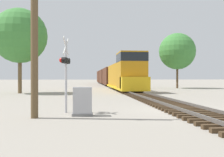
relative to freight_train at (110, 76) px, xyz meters
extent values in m
plane|color=gray|center=(0.00, -42.32, -1.97)|extent=(400.00, 400.00, 0.00)
cube|color=#42301E|center=(0.00, -46.22, -1.89)|extent=(2.60, 0.22, 0.16)
cube|color=#42301E|center=(0.00, -45.62, -1.89)|extent=(2.60, 0.22, 0.16)
cube|color=#42301E|center=(0.00, -45.02, -1.89)|extent=(2.60, 0.22, 0.16)
cube|color=#42301E|center=(0.00, -44.42, -1.89)|extent=(2.60, 0.22, 0.16)
cube|color=#42301E|center=(0.00, -43.82, -1.89)|extent=(2.60, 0.22, 0.16)
cube|color=#42301E|center=(0.00, -43.22, -1.89)|extent=(2.60, 0.22, 0.16)
cube|color=#42301E|center=(0.00, -42.62, -1.89)|extent=(2.60, 0.22, 0.16)
cube|color=#42301E|center=(0.00, -42.02, -1.89)|extent=(2.60, 0.22, 0.16)
cube|color=#42301E|center=(0.00, -41.42, -1.89)|extent=(2.60, 0.22, 0.16)
cube|color=#42301E|center=(0.00, -40.82, -1.89)|extent=(2.60, 0.22, 0.16)
cube|color=#42301E|center=(0.00, -40.22, -1.89)|extent=(2.60, 0.22, 0.16)
cube|color=#42301E|center=(0.00, -39.62, -1.89)|extent=(2.60, 0.22, 0.16)
cube|color=#42301E|center=(0.00, -39.02, -1.89)|extent=(2.60, 0.22, 0.16)
cube|color=#42301E|center=(0.00, -38.42, -1.89)|extent=(2.60, 0.22, 0.16)
cube|color=#42301E|center=(0.00, -37.82, -1.89)|extent=(2.60, 0.22, 0.16)
cube|color=#42301E|center=(0.00, -37.22, -1.89)|extent=(2.60, 0.22, 0.16)
cube|color=#42301E|center=(0.00, -36.62, -1.89)|extent=(2.60, 0.22, 0.16)
cube|color=#42301E|center=(0.00, -36.02, -1.89)|extent=(2.60, 0.22, 0.16)
cube|color=#42301E|center=(0.00, -35.42, -1.89)|extent=(2.60, 0.22, 0.16)
cube|color=#42301E|center=(0.00, -34.82, -1.89)|extent=(2.60, 0.22, 0.16)
cube|color=#42301E|center=(0.00, -34.22, -1.89)|extent=(2.60, 0.22, 0.16)
cube|color=#42301E|center=(0.00, -33.62, -1.89)|extent=(2.60, 0.22, 0.16)
cube|color=#42301E|center=(0.00, -33.02, -1.89)|extent=(2.60, 0.22, 0.16)
cube|color=#42301E|center=(0.00, -32.42, -1.89)|extent=(2.60, 0.22, 0.16)
cube|color=#42301E|center=(0.00, -31.82, -1.89)|extent=(2.60, 0.22, 0.16)
cube|color=#42301E|center=(0.00, -31.22, -1.89)|extent=(2.60, 0.22, 0.16)
cube|color=#42301E|center=(0.00, -30.62, -1.89)|extent=(2.60, 0.22, 0.16)
cube|color=#42301E|center=(0.00, -30.02, -1.89)|extent=(2.60, 0.22, 0.16)
cube|color=#42301E|center=(0.00, -29.42, -1.89)|extent=(2.60, 0.22, 0.16)
cube|color=#42301E|center=(0.00, -28.82, -1.89)|extent=(2.60, 0.22, 0.16)
cube|color=#42301E|center=(0.00, -28.22, -1.89)|extent=(2.60, 0.22, 0.16)
cube|color=#42301E|center=(0.00, -27.62, -1.89)|extent=(2.60, 0.22, 0.16)
cube|color=#42301E|center=(0.00, -27.02, -1.89)|extent=(2.60, 0.22, 0.16)
cube|color=#42301E|center=(0.00, -26.42, -1.89)|extent=(2.60, 0.22, 0.16)
cube|color=#42301E|center=(0.00, -25.82, -1.89)|extent=(2.60, 0.22, 0.16)
cube|color=#42301E|center=(0.00, -25.22, -1.89)|extent=(2.60, 0.22, 0.16)
cube|color=#42301E|center=(0.00, -24.62, -1.89)|extent=(2.60, 0.22, 0.16)
cube|color=#42301E|center=(0.00, -24.02, -1.89)|extent=(2.60, 0.22, 0.16)
cube|color=#42301E|center=(0.00, -23.42, -1.89)|extent=(2.60, 0.22, 0.16)
cube|color=#42301E|center=(0.00, -22.82, -1.89)|extent=(2.60, 0.22, 0.16)
cube|color=#56514C|center=(-0.72, -42.32, -1.73)|extent=(0.07, 160.00, 0.15)
cube|color=#56514C|center=(0.72, -42.32, -1.73)|extent=(0.07, 160.00, 0.15)
cube|color=#B77A14|center=(0.00, -16.94, 0.03)|extent=(2.54, 13.38, 3.37)
cube|color=#B77A14|center=(0.00, -26.30, 0.50)|extent=(2.99, 4.20, 4.32)
cube|color=black|center=(0.00, -26.30, 2.04)|extent=(3.02, 4.25, 0.95)
cube|color=gold|center=(0.00, -28.41, -0.90)|extent=(2.99, 1.91, 1.51)
cube|color=gold|center=(0.00, -19.81, -1.54)|extent=(3.05, 18.73, 0.24)
cube|color=black|center=(0.00, -26.02, -1.47)|extent=(1.58, 2.20, 1.00)
cube|color=black|center=(0.00, -13.59, -1.47)|extent=(1.58, 2.20, 1.00)
cube|color=#4C2819|center=(0.00, -2.27, 0.04)|extent=(2.84, 12.14, 3.39)
cube|color=black|center=(0.00, -6.22, -1.52)|extent=(1.58, 2.20, 0.90)
cube|color=black|center=(0.00, 1.67, -1.52)|extent=(1.58, 2.20, 0.90)
cube|color=#4C2819|center=(0.00, 11.78, 0.04)|extent=(2.84, 12.14, 3.39)
cube|color=black|center=(0.00, 7.83, -1.52)|extent=(1.58, 2.20, 0.90)
cube|color=black|center=(0.00, 15.72, -1.52)|extent=(1.58, 2.20, 0.90)
cube|color=#4C2819|center=(0.00, 25.82, 0.04)|extent=(2.84, 12.14, 3.39)
cube|color=black|center=(0.00, 21.88, -1.52)|extent=(1.58, 2.20, 0.90)
cube|color=black|center=(0.00, 29.77, -1.52)|extent=(1.58, 2.20, 0.90)
cylinder|color=#B7B7BC|center=(-6.21, -42.73, -0.16)|extent=(0.12, 0.12, 3.61)
cube|color=white|center=(-6.21, -42.73, 1.34)|extent=(0.23, 0.91, 0.93)
cube|color=white|center=(-6.21, -42.73, 1.34)|extent=(0.23, 0.91, 0.93)
cube|color=black|center=(-6.21, -42.73, 0.63)|extent=(0.24, 0.85, 0.06)
cylinder|color=black|center=(-6.14, -42.38, 0.63)|extent=(0.24, 0.33, 0.30)
sphere|color=red|center=(-6.23, -42.36, 0.63)|extent=(0.26, 0.26, 0.26)
cylinder|color=black|center=(-6.21, -42.73, 0.63)|extent=(0.24, 0.33, 0.30)
sphere|color=red|center=(-6.31, -42.70, 0.63)|extent=(0.26, 0.26, 0.26)
cylinder|color=black|center=(-6.28, -43.07, 0.63)|extent=(0.24, 0.33, 0.30)
sphere|color=red|center=(-6.38, -43.05, 0.63)|extent=(0.26, 0.26, 0.26)
cube|color=white|center=(-6.21, -42.73, 0.79)|extent=(0.10, 0.32, 0.20)
cube|color=slate|center=(-5.38, -43.86, -1.91)|extent=(0.94, 0.57, 0.12)
cube|color=#ADADB2|center=(-5.38, -43.86, -1.25)|extent=(0.86, 0.52, 1.20)
cylinder|color=brown|center=(-7.44, -44.35, 2.22)|extent=(0.31, 0.31, 8.38)
cylinder|color=brown|center=(-12.47, -26.11, 0.31)|extent=(0.41, 0.41, 4.56)
sphere|color=#3D7F38|center=(-12.47, -26.11, 4.40)|extent=(6.04, 6.04, 6.04)
cylinder|color=brown|center=(9.61, -14.74, 0.15)|extent=(0.33, 0.33, 4.23)
sphere|color=#3D7F38|center=(9.61, -14.74, 4.03)|extent=(5.89, 5.89, 5.89)
camera|label=1|loc=(-5.24, -55.95, -0.20)|focal=42.00mm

